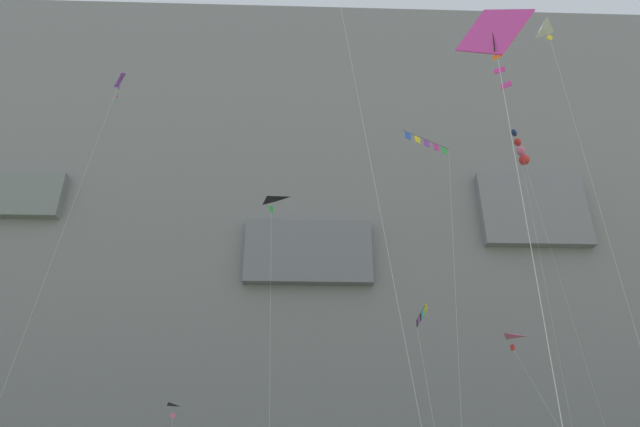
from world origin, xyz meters
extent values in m
cube|color=gray|center=(0.00, 58.91, 28.72)|extent=(180.00, 24.93, 57.44)
cube|color=slate|center=(-30.33, 46.80, 29.09)|extent=(10.72, 2.72, 4.90)
cube|color=slate|center=(0.00, 46.85, 23.24)|extent=(12.40, 2.95, 6.51)
cube|color=gray|center=(23.16, 46.53, 28.25)|extent=(11.08, 2.30, 8.05)
cube|color=teal|center=(18.89, 37.33, 28.75)|extent=(0.45, 1.47, 1.45)
cylinder|color=black|center=(18.89, 37.33, 28.75)|extent=(0.45, 0.04, 1.17)
cube|color=green|center=(18.89, 37.33, 28.19)|extent=(0.03, 0.18, 0.09)
cube|color=#38B2D1|center=(18.91, 37.33, 27.88)|extent=(0.06, 0.18, 0.09)
cube|color=navy|center=(18.92, 37.33, 27.57)|extent=(0.05, 0.18, 0.09)
cylinder|color=silver|center=(17.78, 35.35, 14.34)|extent=(2.24, 3.96, 28.44)
pyramid|color=black|center=(-2.93, 28.65, 19.24)|extent=(2.03, 1.85, 0.20)
cube|color=green|center=(-2.63, 29.12, 19.05)|extent=(0.28, 0.41, 0.50)
cylinder|color=silver|center=(-2.19, 26.63, 9.59)|extent=(0.91, 4.99, 18.94)
cube|color=#CC3399|center=(4.83, 8.17, 13.80)|extent=(1.64, 1.94, 2.43)
cylinder|color=black|center=(4.83, 8.17, 13.80)|extent=(0.39, 0.52, 1.97)
cube|color=orange|center=(4.83, 8.17, 12.88)|extent=(0.23, 0.23, 0.15)
cube|color=#CC3399|center=(4.80, 8.17, 12.36)|extent=(0.27, 0.17, 0.15)
cube|color=#CC3399|center=(4.90, 8.17, 11.85)|extent=(0.25, 0.20, 0.15)
cylinder|color=silver|center=(4.28, 7.21, 6.81)|extent=(1.12, 1.94, 13.37)
pyramid|color=white|center=(14.59, 20.83, 26.68)|extent=(0.82, 1.29, 0.35)
cube|color=yellow|center=(14.20, 20.83, 26.64)|extent=(0.40, 0.05, 0.43)
cylinder|color=silver|center=(13.94, 19.96, 13.38)|extent=(0.52, 1.75, 26.52)
cube|color=purple|center=(-15.85, 32.40, 32.64)|extent=(0.95, 2.10, 2.16)
cylinder|color=black|center=(-15.85, 32.40, 32.64)|extent=(0.59, 0.57, 1.71)
cube|color=purple|center=(-15.79, 32.40, 31.80)|extent=(0.23, 0.18, 0.13)
cube|color=#8CCC33|center=(-15.80, 32.40, 31.33)|extent=(0.22, 0.20, 0.13)
cube|color=red|center=(-15.79, 32.40, 30.86)|extent=(0.23, 0.18, 0.13)
cube|color=teal|center=(-15.81, 32.40, 30.40)|extent=(0.21, 0.21, 0.13)
cylinder|color=silver|center=(-16.27, 29.53, 16.24)|extent=(0.85, 5.74, 32.24)
cylinder|color=silver|center=(1.95, 15.53, 16.42)|extent=(2.81, 5.17, 32.60)
cylinder|color=black|center=(7.43, 26.01, 22.67)|extent=(3.45, 2.09, 0.02)
cube|color=green|center=(8.81, 26.84, 22.39)|extent=(0.42, 0.30, 0.50)
cube|color=#CC3399|center=(8.12, 26.43, 22.39)|extent=(0.41, 0.27, 0.50)
cube|color=purple|center=(7.43, 26.01, 22.39)|extent=(0.42, 0.29, 0.50)
cube|color=yellow|center=(6.74, 25.60, 22.39)|extent=(0.42, 0.29, 0.50)
cube|color=blue|center=(6.06, 25.18, 22.39)|extent=(0.42, 0.29, 0.50)
cylinder|color=silver|center=(7.75, 24.82, 11.39)|extent=(2.82, 4.47, 22.55)
ellipsoid|color=red|center=(18.83, 36.79, 28.38)|extent=(1.39, 1.48, 1.01)
ellipsoid|color=pink|center=(18.15, 35.64, 28.50)|extent=(1.24, 1.38, 0.84)
ellipsoid|color=red|center=(17.47, 34.49, 28.61)|extent=(1.09, 1.28, 0.67)
ellipsoid|color=navy|center=(16.78, 33.34, 28.73)|extent=(0.93, 1.19, 0.50)
cylinder|color=silver|center=(19.37, 35.60, 14.15)|extent=(1.51, 1.71, 28.07)
pyramid|color=black|center=(-7.28, 29.66, 6.24)|extent=(1.00, 1.27, 0.14)
cube|color=pink|center=(-7.63, 29.56, 6.13)|extent=(0.30, 0.11, 0.33)
cylinder|color=black|center=(5.97, 25.44, 10.96)|extent=(0.12, 3.51, 0.02)
cube|color=black|center=(6.01, 26.90, 10.75)|extent=(0.05, 0.34, 0.38)
cube|color=purple|center=(5.99, 26.31, 10.75)|extent=(0.07, 0.34, 0.38)
cube|color=black|center=(5.98, 25.73, 10.75)|extent=(0.05, 0.34, 0.38)
cube|color=#38B2D1|center=(5.96, 25.14, 10.75)|extent=(0.05, 0.34, 0.38)
cube|color=#8CCC33|center=(5.94, 24.56, 10.75)|extent=(0.05, 0.34, 0.38)
cube|color=yellow|center=(5.92, 23.97, 10.75)|extent=(0.06, 0.34, 0.38)
cylinder|color=silver|center=(6.07, 25.38, 5.54)|extent=(0.12, 3.63, 10.84)
pyramid|color=pink|center=(13.02, 32.40, 10.81)|extent=(1.66, 1.41, 0.17)
cube|color=red|center=(13.20, 31.97, 10.66)|extent=(0.19, 0.36, 0.41)
camera|label=1|loc=(-0.40, -2.91, 2.19)|focal=30.53mm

